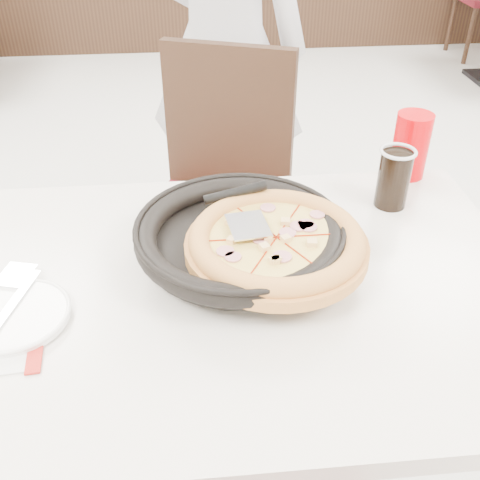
{
  "coord_description": "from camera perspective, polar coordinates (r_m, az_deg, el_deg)",
  "views": [
    {
      "loc": [
        -0.28,
        -1.35,
        1.43
      ],
      "look_at": [
        -0.2,
        -0.46,
        0.8
      ],
      "focal_mm": 42.0,
      "sensor_mm": 36.0,
      "label": 1
    }
  ],
  "objects": [
    {
      "name": "pizza_server",
      "position": [
        1.05,
        0.82,
        1.52
      ],
      "size": [
        0.08,
        0.1,
        0.0
      ],
      "primitive_type": "cube",
      "rotation": [
        0.0,
        0.0,
        0.13
      ],
      "color": "silver",
      "rests_on": "pizza"
    },
    {
      "name": "red_cup",
      "position": [
        1.44,
        16.94,
        9.18
      ],
      "size": [
        0.09,
        0.09,
        0.16
      ],
      "primitive_type": "cylinder",
      "rotation": [
        0.0,
        0.0,
        -0.04
      ],
      "color": "#CA0005",
      "rests_on": "main_table"
    },
    {
      "name": "side_plate",
      "position": [
        1.06,
        -21.9,
        -7.2
      ],
      "size": [
        0.2,
        0.2,
        0.01
      ],
      "primitive_type": "cylinder",
      "rotation": [
        0.0,
        0.0,
        -0.04
      ],
      "color": "white",
      "rests_on": "napkin"
    },
    {
      "name": "main_table",
      "position": [
        1.34,
        -1.6,
        -16.83
      ],
      "size": [
        1.23,
        0.85,
        0.75
      ],
      "primitive_type": null,
      "rotation": [
        0.0,
        0.0,
        -0.04
      ],
      "color": "white",
      "rests_on": "floor"
    },
    {
      "name": "pizza_pan",
      "position": [
        1.09,
        0.0,
        -0.34
      ],
      "size": [
        0.39,
        0.39,
        0.01
      ],
      "primitive_type": "cylinder",
      "rotation": [
        0.0,
        0.0,
        -0.04
      ],
      "color": "black",
      "rests_on": "trivet"
    },
    {
      "name": "floor",
      "position": [
        1.98,
        4.47,
        -11.01
      ],
      "size": [
        7.0,
        7.0,
        0.0
      ],
      "primitive_type": "plane",
      "color": "#B0B0AB",
      "rests_on": "ground"
    },
    {
      "name": "cola_glass",
      "position": [
        1.31,
        15.32,
        5.93
      ],
      "size": [
        0.07,
        0.07,
        0.13
      ],
      "primitive_type": "cylinder",
      "rotation": [
        0.0,
        0.0,
        -0.04
      ],
      "color": "black",
      "rests_on": "main_table"
    },
    {
      "name": "trivet",
      "position": [
        1.09,
        0.12,
        -1.91
      ],
      "size": [
        0.14,
        0.14,
        0.04
      ],
      "primitive_type": "cylinder",
      "rotation": [
        0.0,
        0.0,
        -0.04
      ],
      "color": "black",
      "rests_on": "main_table"
    },
    {
      "name": "chair_far",
      "position": [
        1.78,
        -2.79,
        2.73
      ],
      "size": [
        0.54,
        0.54,
        0.95
      ],
      "primitive_type": null,
      "rotation": [
        0.0,
        0.0,
        2.78
      ],
      "color": "black",
      "rests_on": "floor"
    },
    {
      "name": "pizza",
      "position": [
        1.06,
        3.71,
        -0.68
      ],
      "size": [
        0.36,
        0.36,
        0.02
      ],
      "primitive_type": "cylinder",
      "rotation": [
        0.0,
        0.0,
        -0.04
      ],
      "color": "#BC7E39",
      "rests_on": "pizza_pan"
    },
    {
      "name": "fork",
      "position": [
        1.07,
        -21.93,
        -5.82
      ],
      "size": [
        0.06,
        0.18,
        0.0
      ],
      "primitive_type": "cube",
      "rotation": [
        0.0,
        0.0,
        -0.25
      ],
      "color": "silver",
      "rests_on": "side_plate"
    },
    {
      "name": "diner_person",
      "position": [
        2.12,
        -1.67,
        18.84
      ],
      "size": [
        0.7,
        0.57,
        1.66
      ],
      "primitive_type": "imported",
      "rotation": [
        0.0,
        0.0,
        2.82
      ],
      "color": "silver",
      "rests_on": "floor"
    }
  ]
}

